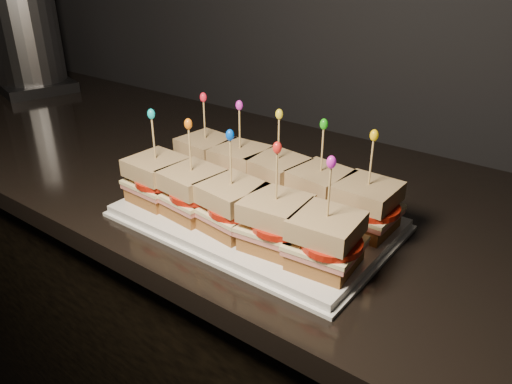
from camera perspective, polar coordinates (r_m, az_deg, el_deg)
The scene contains 77 objects.
cabinet at distance 1.30m, azimuth -4.04°, elevation -17.00°, with size 2.15×0.63×0.90m, color black.
granite_slab at distance 1.03m, azimuth -4.86°, elevation 2.26°, with size 2.19×0.67×0.04m, color black.
platter at distance 0.80m, azimuth 0.00°, elevation -2.94°, with size 0.42×0.26×0.02m, color white.
platter_rim at distance 0.81m, azimuth 0.00°, elevation -3.31°, with size 0.43×0.27×0.01m, color white.
sandwich_0_bread_bot at distance 0.93m, azimuth -5.65°, elevation 2.53°, with size 0.08×0.08×0.02m, color brown.
sandwich_0_ham at distance 0.92m, azimuth -5.69°, elevation 3.39°, with size 0.09×0.09×0.01m, color #C76A63.
sandwich_0_cheese at distance 0.92m, azimuth -5.71°, elevation 3.80°, with size 0.09×0.09×0.01m, color #F9EBA8.
sandwich_0_tomato at distance 0.91m, azimuth -5.42°, elevation 3.94°, with size 0.08×0.08×0.01m, color #B61B0C.
sandwich_0_bread_top at distance 0.91m, azimuth -5.78°, elevation 5.31°, with size 0.08×0.08×0.03m, color brown.
sandwich_0_pick at distance 0.90m, azimuth -5.91°, elevation 7.95°, with size 0.00×0.00×0.09m, color tan.
sandwich_0_frill at distance 0.88m, azimuth -6.05°, elevation 10.72°, with size 0.01×0.01×0.02m, color red.
sandwich_1_bread_bot at distance 0.88m, azimuth -1.80°, elevation 1.27°, with size 0.08×0.08×0.02m, color brown.
sandwich_1_ham at distance 0.87m, azimuth -1.81°, elevation 2.18°, with size 0.09×0.09×0.01m, color #C76A63.
sandwich_1_cheese at distance 0.87m, azimuth -1.82°, elevation 2.60°, with size 0.09×0.09×0.01m, color #F9EBA8.
sandwich_1_tomato at distance 0.86m, azimuth -1.45°, elevation 2.73°, with size 0.08×0.08×0.01m, color #B61B0C.
sandwich_1_bread_top at distance 0.86m, azimuth -1.84°, elevation 4.19°, with size 0.08×0.08×0.03m, color brown.
sandwich_1_pick at distance 0.85m, azimuth -1.88°, elevation 6.96°, with size 0.00×0.00×0.09m, color tan.
sandwich_1_frill at distance 0.83m, azimuth -1.93°, elevation 9.88°, with size 0.01×0.01×0.02m, color #D224C4.
sandwich_2_bread_bot at distance 0.84m, azimuth 2.47°, elevation -0.13°, with size 0.08×0.08×0.02m, color brown.
sandwich_2_ham at distance 0.83m, azimuth 2.49°, elevation 0.82°, with size 0.09×0.09×0.01m, color #C76A63.
sandwich_2_cheese at distance 0.83m, azimuth 2.50°, elevation 1.25°, with size 0.09×0.09×0.01m, color #F9EBA8.
sandwich_2_tomato at distance 0.81m, azimuth 2.96°, elevation 1.37°, with size 0.08×0.08×0.01m, color #B61B0C.
sandwich_2_bread_top at distance 0.82m, azimuth 2.54°, elevation 2.91°, with size 0.08×0.08×0.03m, color brown.
sandwich_2_pick at distance 0.80m, azimuth 2.60°, elevation 5.81°, with size 0.00×0.00×0.09m, color tan.
sandwich_2_frill at distance 0.79m, azimuth 2.67°, elevation 8.88°, with size 0.01×0.01×0.02m, color yellow.
sandwich_3_bread_bot at distance 0.80m, azimuth 7.17°, elevation -1.66°, with size 0.08×0.08×0.02m, color brown.
sandwich_3_ham at distance 0.79m, azimuth 7.23°, elevation -0.69°, with size 0.09×0.09×0.01m, color #C76A63.
sandwich_3_cheese at distance 0.79m, azimuth 7.26°, elevation -0.24°, with size 0.09×0.09×0.01m, color #F9EBA8.
sandwich_3_tomato at distance 0.78m, azimuth 7.83°, elevation -0.14°, with size 0.08×0.08×0.01m, color #B61B0C.
sandwich_3_bread_top at distance 0.78m, azimuth 7.37°, elevation 1.48°, with size 0.08×0.08×0.03m, color brown.
sandwich_3_pick at distance 0.76m, azimuth 7.56°, elevation 4.49°, with size 0.00×0.00×0.09m, color tan.
sandwich_3_frill at distance 0.75m, azimuth 7.76°, elevation 7.70°, with size 0.01×0.01×0.02m, color #1BA511.
sandwich_4_bread_bot at distance 0.77m, azimuth 12.30°, elevation -3.32°, with size 0.08×0.08×0.02m, color brown.
sandwich_4_ham at distance 0.76m, azimuth 12.41°, elevation -2.33°, with size 0.09×0.09×0.01m, color #C76A63.
sandwich_4_cheese at distance 0.76m, azimuth 12.46°, elevation -1.86°, with size 0.09×0.09×0.01m, color #F9EBA8.
sandwich_4_tomato at distance 0.75m, azimuth 13.14°, elevation -1.79°, with size 0.08×0.08×0.01m, color #B61B0C.
sandwich_4_bread_top at distance 0.75m, azimuth 12.65°, elevation -0.10°, with size 0.08×0.08×0.03m, color brown.
sandwich_4_pick at distance 0.73m, azimuth 12.99°, elevation 3.01°, with size 0.00×0.00×0.09m, color tan.
sandwich_4_frill at distance 0.71m, azimuth 13.35°, elevation 6.33°, with size 0.01×0.01×0.02m, color yellow.
sandwich_5_bread_bot at distance 0.85m, azimuth -11.05°, elevation -0.10°, with size 0.08×0.08×0.02m, color brown.
sandwich_5_ham at distance 0.85m, azimuth -11.14°, elevation 0.83°, with size 0.09×0.09×0.01m, color #C76A63.
sandwich_5_cheese at distance 0.84m, azimuth -11.18°, elevation 1.25°, with size 0.09×0.09×0.01m, color #F9EBA8.
sandwich_5_tomato at distance 0.83m, azimuth -10.97°, elevation 1.37°, with size 0.08×0.08×0.01m, color #B61B0C.
sandwich_5_bread_top at distance 0.83m, azimuth -11.34°, elevation 2.88°, with size 0.08×0.08×0.03m, color brown.
sandwich_5_pick at distance 0.82m, azimuth -11.61°, elevation 5.72°, with size 0.00×0.00×0.09m, color tan.
sandwich_5_frill at distance 0.80m, azimuth -11.90°, elevation 8.72°, with size 0.01×0.01×0.02m, color #0CBDC3.
sandwich_6_bread_bot at distance 0.80m, azimuth -7.17°, elevation -1.64°, with size 0.08×0.08×0.02m, color brown.
sandwich_6_ham at distance 0.79m, azimuth -7.23°, elevation -0.66°, with size 0.09×0.09×0.01m, color #C76A63.
sandwich_6_cheese at distance 0.79m, azimuth -7.26°, elevation -0.21°, with size 0.09×0.09×0.01m, color #F9EBA8.
sandwich_6_tomato at distance 0.78m, azimuth -6.95°, elevation -0.11°, with size 0.08×0.08×0.01m, color #B61B0C.
sandwich_6_bread_top at distance 0.78m, azimuth -7.36°, elevation 1.50°, with size 0.08×0.08×0.03m, color brown.
sandwich_6_pick at distance 0.76m, azimuth -7.55°, elevation 4.51°, with size 0.00×0.00×0.09m, color tan.
sandwich_6_frill at distance 0.75m, azimuth -7.75°, elevation 7.72°, with size 0.01×0.01×0.02m, color orange.
sandwich_7_bread_bot at distance 0.75m, azimuth -2.75°, elevation -3.37°, with size 0.08×0.08×0.02m, color brown.
sandwich_7_ham at distance 0.75m, azimuth -2.78°, elevation -2.35°, with size 0.09×0.09×0.01m, color #C76A63.
sandwich_7_cheese at distance 0.74m, azimuth -2.79°, elevation -1.88°, with size 0.09×0.09×0.01m, color #F9EBA8.
sandwich_7_tomato at distance 0.73m, azimuth -2.38°, elevation -1.80°, with size 0.08×0.08×0.01m, color #B61B0C.
sandwich_7_bread_top at distance 0.73m, azimuth -2.84°, elevation -0.07°, with size 0.08×0.08×0.03m, color brown.
sandwich_7_pick at distance 0.71m, azimuth -2.91°, elevation 3.11°, with size 0.00×0.00×0.09m, color tan.
sandwich_7_frill at distance 0.70m, azimuth -3.00°, elevation 6.52°, with size 0.01×0.01×0.02m, color blue.
sandwich_8_bread_bot at distance 0.71m, azimuth 2.23°, elevation -5.29°, with size 0.08×0.08×0.02m, color brown.
sandwich_8_ham at distance 0.70m, azimuth 2.25°, elevation -4.23°, with size 0.09×0.09×0.01m, color #C76A63.
sandwich_8_cheese at distance 0.70m, azimuth 2.26°, elevation -3.74°, with size 0.09×0.09×0.01m, color #F9EBA8.
sandwich_8_tomato at distance 0.69m, azimuth 2.81°, elevation -3.70°, with size 0.08×0.08×0.01m, color #B61B0C.
sandwich_8_bread_top at distance 0.69m, azimuth 2.30°, elevation -1.86°, with size 0.08×0.08×0.03m, color brown.
sandwich_8_pick at distance 0.67m, azimuth 2.37°, elevation 1.48°, with size 0.00×0.00×0.09m, color tan.
sandwich_8_frill at distance 0.65m, azimuth 2.44°, elevation 5.08°, with size 0.01×0.01×0.02m, color red.
sandwich_9_bread_bot at distance 0.68m, azimuth 7.82°, elevation -7.39°, with size 0.08×0.08×0.02m, color brown.
sandwich_9_ham at distance 0.67m, azimuth 7.90°, elevation -6.30°, with size 0.09×0.09×0.01m, color #C76A63.
sandwich_9_cheese at distance 0.66m, azimuth 7.94°, elevation -5.79°, with size 0.09×0.09×0.01m, color #F9EBA8.
sandwich_9_tomato at distance 0.65m, azimuth 8.63°, elevation -5.79°, with size 0.08×0.08×0.01m, color #B61B0C.
sandwich_9_bread_top at distance 0.65m, azimuth 8.08°, elevation -3.85°, with size 0.08×0.08×0.03m, color brown.
sandwich_9_pick at distance 0.63m, azimuth 8.33°, elevation -0.38°, with size 0.00×0.00×0.09m, color tan.
sandwich_9_frill at distance 0.61m, azimuth 8.60°, elevation 3.39°, with size 0.01×0.01×0.02m, color #D420BD.
appliance_base at distance 1.73m, azimuth -24.00°, elevation 11.16°, with size 0.24×0.20×0.03m, color #262628.
appliance_body at distance 1.70m, azimuth -24.92°, elevation 15.84°, with size 0.20×0.20×0.26m, color silver.
appliance at distance 1.70m, azimuth -24.88°, elevation 15.68°, with size 0.24×0.20×0.31m, color silver, non-canonical shape.
Camera 1 is at (0.32, 0.98, 1.34)m, focal length 35.00 mm.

